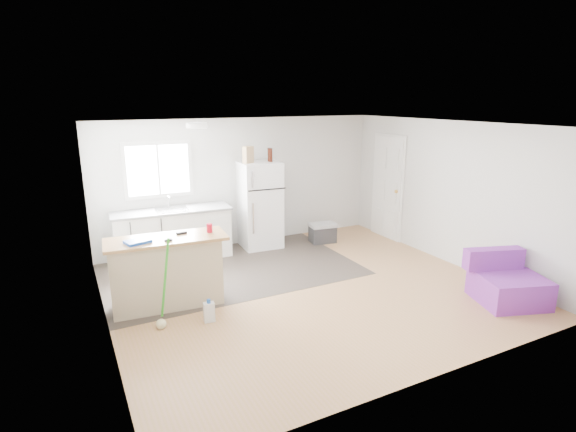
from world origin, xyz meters
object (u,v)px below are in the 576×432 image
Objects in this scene: refrigerator at (260,205)px; mop at (162,309)px; purple_seat at (506,284)px; bottle_left at (271,155)px; peninsula at (167,272)px; cooler at (323,233)px; bottle_right at (269,155)px; kitchen_cabinets at (173,234)px; blue_tray at (138,242)px; cleaner_jug at (209,312)px; red_cup at (209,228)px; cardboard_box at (248,155)px.

refrigerator is 3.35m from mop.
bottle_left is (-1.88, 3.70, 1.49)m from purple_seat.
bottle_left is (2.35, 1.70, 1.25)m from peninsula.
refrigerator reaches higher than cooler.
bottle_left is at bearing 171.87° from cooler.
peninsula is 6.46× the size of bottle_right.
peninsula is at bearing -143.23° from bottle_right.
kitchen_cabinets reaches higher than purple_seat.
bottle_right is at bearing 41.52° from peninsula.
refrigerator is at bearing 36.08° from blue_tray.
blue_tray reaches higher than cooler.
cooler is 4.03m from blue_tray.
cleaner_jug is at bearing -122.33° from refrigerator.
red_cup reaches higher than cooler.
refrigerator is 1.53× the size of purple_seat.
bottle_right is at bearing 85.14° from bottle_left.
refrigerator is (2.15, 1.76, 0.32)m from peninsula.
refrigerator reaches higher than blue_tray.
blue_tray is at bearing -111.15° from kitchen_cabinets.
refrigerator is at bearing 24.05° from mop.
refrigerator is at bearing 61.94° from cleaner_jug.
purple_seat is 5.02m from blue_tray.
red_cup is at bearing -126.69° from cardboard_box.
mop is at bearing -142.75° from cooler.
mop is at bearing -131.49° from refrigerator.
cardboard_box reaches higher than mop.
kitchen_cabinets reaches higher than blue_tray.
kitchen_cabinets is 2.25m from bottle_left.
red_cup is 0.48× the size of bottle_left.
refrigerator is 5.38× the size of blue_tray.
cardboard_box reaches higher than bottle_left.
red_cup is (0.11, -1.82, 0.57)m from kitchen_cabinets.
refrigerator is 3.12m from cleaner_jug.
kitchen_cabinets is 1.87m from peninsula.
blue_tray is at bearing 85.93° from mop.
bottle_right is (0.21, -0.00, 0.93)m from refrigerator.
bottle_left reaches higher than blue_tray.
cooler is 2.17× the size of bottle_right.
refrigerator is at bearing 2.07° from kitchen_cabinets.
red_cup reaches higher than blue_tray.
cardboard_box is 0.43m from bottle_left.
cardboard_box is (-2.30, 3.74, 1.51)m from purple_seat.
purple_seat is at bearing -67.42° from cooler.
red_cup is at bearing 2.20° from blue_tray.
cardboard_box is (2.27, 1.79, 0.78)m from blue_tray.
mop is 9.64× the size of red_cup.
cardboard_box is (2.11, 2.30, 1.53)m from mop.
peninsula is at bearing 178.53° from red_cup.
peninsula is (-0.51, -1.80, 0.03)m from kitchen_cabinets.
cooler is 1.81× the size of cardboard_box.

